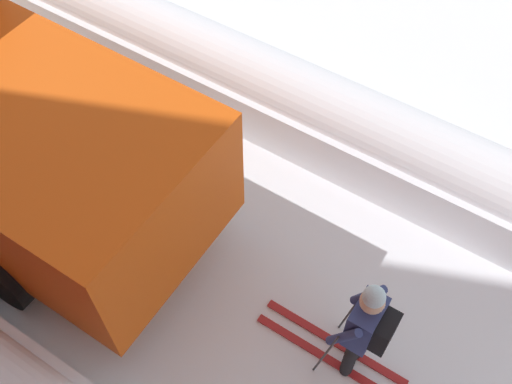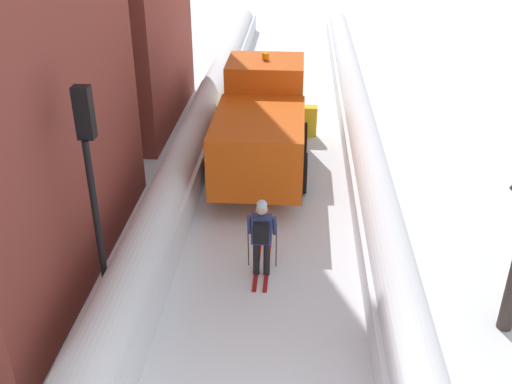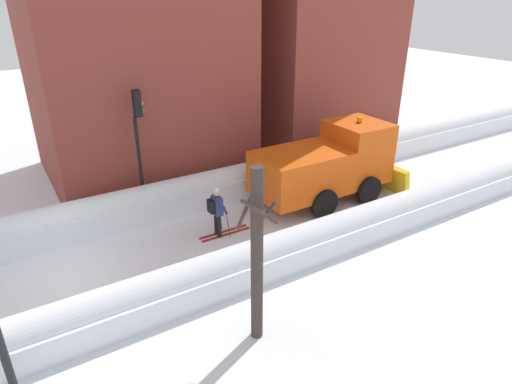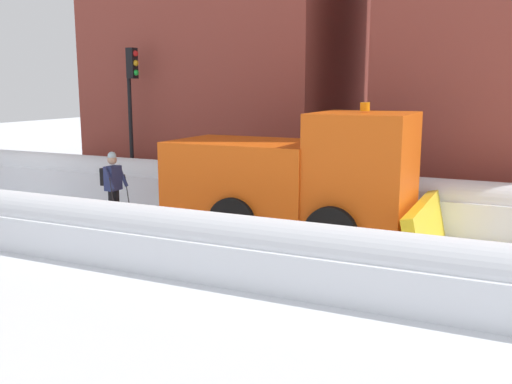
% 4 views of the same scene
% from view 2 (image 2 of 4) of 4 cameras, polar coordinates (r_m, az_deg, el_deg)
% --- Properties ---
extents(ground_plane, '(80.00, 80.00, 0.00)m').
position_cam_2_polar(ground_plane, '(17.20, 2.07, 2.21)').
color(ground_plane, white).
extents(snowbank_left, '(1.10, 36.00, 1.30)m').
position_cam_2_polar(snowbank_left, '(17.21, -6.35, 4.32)').
color(snowbank_left, white).
rests_on(snowbank_left, ground).
extents(snowbank_right, '(1.10, 36.00, 1.19)m').
position_cam_2_polar(snowbank_right, '(17.08, 10.62, 3.56)').
color(snowbank_right, white).
rests_on(snowbank_right, ground).
extents(plow_truck, '(3.20, 5.98, 3.12)m').
position_cam_2_polar(plow_truck, '(16.45, 0.60, 6.60)').
color(plow_truck, '#DB510F').
rests_on(plow_truck, ground).
extents(skier, '(0.62, 1.80, 1.81)m').
position_cam_2_polar(skier, '(12.17, 0.55, -4.14)').
color(skier, black).
rests_on(skier, ground).
extents(traffic_light_pole, '(0.28, 0.42, 4.55)m').
position_cam_2_polar(traffic_light_pole, '(10.43, -15.74, 2.61)').
color(traffic_light_pole, black).
rests_on(traffic_light_pole, ground).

